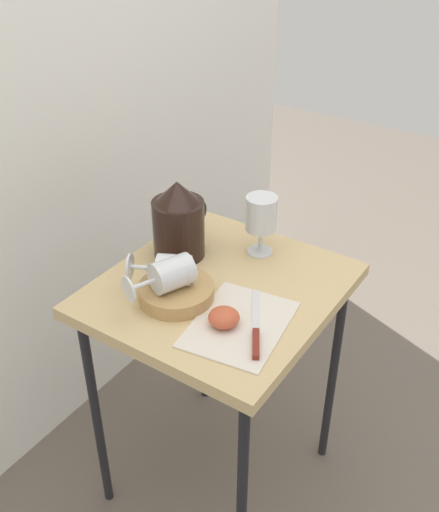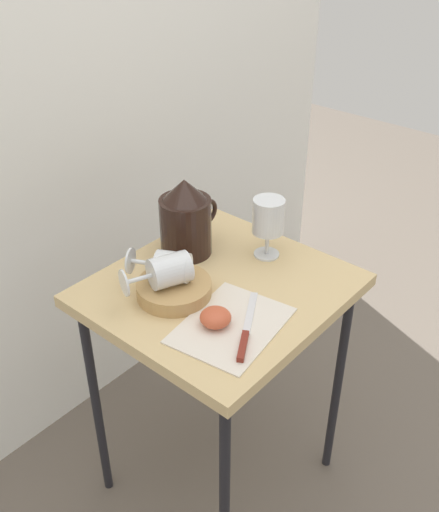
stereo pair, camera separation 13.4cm
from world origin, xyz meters
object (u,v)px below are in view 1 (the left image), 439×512
object	(u,v)px
pitcher	(179,226)
wine_glass_tipped_far	(170,274)
knife	(256,332)
wine_glass_upright	(261,216)
basket_tray	(176,292)
wine_glass_tipped_near	(171,269)
table	(220,307)
apple_half_left	(224,317)

from	to	relation	value
pitcher	wine_glass_tipped_far	distance (m)	0.19
knife	pitcher	bearing A→B (deg)	62.86
wine_glass_upright	wine_glass_tipped_far	distance (m)	0.29
basket_tray	wine_glass_tipped_near	bearing A→B (deg)	66.47
table	apple_half_left	xyz separation A→B (m)	(-0.12, -0.09, 0.09)
table	wine_glass_tipped_near	distance (m)	0.18
basket_tray	wine_glass_tipped_far	distance (m)	0.06
wine_glass_upright	apple_half_left	world-z (taller)	wine_glass_upright
table	knife	xyz separation A→B (m)	(-0.11, -0.16, 0.07)
wine_glass_upright	table	bearing A→B (deg)	178.22
pitcher	wine_glass_tipped_far	world-z (taller)	pitcher
basket_tray	pitcher	world-z (taller)	pitcher
table	apple_half_left	bearing A→B (deg)	-142.67
pitcher	wine_glass_tipped_near	distance (m)	0.17
pitcher	table	bearing A→B (deg)	-109.75
wine_glass_tipped_near	knife	distance (m)	0.24
knife	wine_glass_upright	bearing A→B (deg)	29.03
table	wine_glass_upright	size ratio (longest dim) A/B	4.42
pitcher	wine_glass_upright	distance (m)	0.20
apple_half_left	knife	xyz separation A→B (m)	(0.01, -0.07, -0.01)
wine_glass_upright	wine_glass_tipped_near	xyz separation A→B (m)	(-0.27, 0.07, -0.03)
table	wine_glass_tipped_far	distance (m)	0.18
wine_glass_tipped_far	wine_glass_tipped_near	bearing A→B (deg)	30.80
table	wine_glass_upright	distance (m)	0.24
apple_half_left	wine_glass_upright	bearing A→B (deg)	16.10
pitcher	knife	world-z (taller)	pitcher
table	wine_glass_upright	world-z (taller)	wine_glass_upright
table	knife	bearing A→B (deg)	-123.48
apple_half_left	knife	distance (m)	0.07
wine_glass_upright	apple_half_left	distance (m)	0.32
wine_glass_upright	wine_glass_tipped_far	world-z (taller)	wine_glass_upright
table	knife	world-z (taller)	knife
table	apple_half_left	world-z (taller)	apple_half_left
apple_half_left	wine_glass_tipped_far	bearing A→B (deg)	86.46
wine_glass_tipped_near	apple_half_left	bearing A→B (deg)	-100.00
basket_tray	pitcher	xyz separation A→B (m)	(0.15, 0.11, 0.06)
wine_glass_tipped_near	knife	bearing A→B (deg)	-94.24
basket_tray	wine_glass_upright	bearing A→B (deg)	-11.84
basket_tray	wine_glass_tipped_far	world-z (taller)	wine_glass_tipped_far
basket_tray	knife	size ratio (longest dim) A/B	0.83
wine_glass_upright	knife	distance (m)	0.34
basket_tray	apple_half_left	bearing A→B (deg)	-98.35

